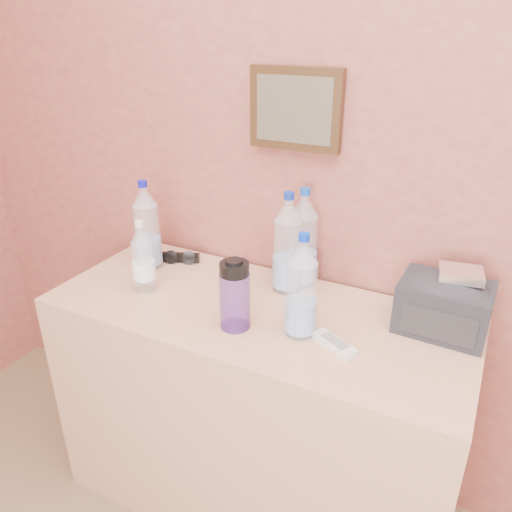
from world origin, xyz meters
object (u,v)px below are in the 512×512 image
at_px(pet_large_d, 302,291).
at_px(nalgene_bottle, 235,295).
at_px(pet_large_b, 303,243).
at_px(ac_remote, 335,344).
at_px(pet_small, 143,261).
at_px(foil_packet, 461,274).
at_px(sunglasses, 181,257).
at_px(pet_large_c, 288,248).
at_px(pet_large_a, 147,230).
at_px(dresser, 255,411).
at_px(toiletry_bag, 444,304).

bearing_deg(pet_large_d, nalgene_bottle, -163.77).
height_order(pet_large_b, ac_remote, pet_large_b).
xyz_separation_m(pet_small, foil_packet, (0.94, 0.22, 0.07)).
relative_size(pet_small, sunglasses, 1.76).
height_order(sunglasses, foil_packet, foil_packet).
distance_m(pet_large_b, sunglasses, 0.48).
bearing_deg(pet_large_d, sunglasses, 158.04).
height_order(pet_small, sunglasses, pet_small).
height_order(pet_large_c, ac_remote, pet_large_c).
bearing_deg(ac_remote, pet_large_a, -165.10).
relative_size(pet_large_b, pet_large_d, 1.09).
distance_m(pet_large_d, nalgene_bottle, 0.19).
distance_m(pet_large_a, pet_large_c, 0.52).
bearing_deg(foil_packet, ac_remote, -138.62).
height_order(dresser, pet_small, pet_small).
distance_m(nalgene_bottle, ac_remote, 0.31).
relative_size(pet_large_b, pet_large_c, 1.00).
height_order(pet_large_c, pet_large_d, pet_large_c).
relative_size(toiletry_bag, foil_packet, 2.13).
bearing_deg(ac_remote, pet_large_d, -161.87).
xyz_separation_m(pet_large_a, sunglasses, (0.08, 0.08, -0.12)).
bearing_deg(sunglasses, pet_large_c, -22.68).
bearing_deg(pet_large_c, pet_small, -151.98).
height_order(pet_large_d, ac_remote, pet_large_d).
bearing_deg(pet_large_d, pet_large_a, 166.82).
height_order(pet_large_b, pet_small, pet_large_b).
bearing_deg(ac_remote, nalgene_bottle, -145.70).
bearing_deg(pet_small, toiletry_bag, 12.57).
height_order(dresser, toiletry_bag, toiletry_bag).
xyz_separation_m(dresser, pet_small, (-0.38, -0.06, 0.52)).
xyz_separation_m(pet_large_a, pet_large_d, (0.66, -0.15, -0.01)).
bearing_deg(nalgene_bottle, pet_small, 171.52).
bearing_deg(foil_packet, pet_large_c, 179.72).
xyz_separation_m(pet_large_d, ac_remote, (0.11, -0.02, -0.13)).
distance_m(pet_large_d, ac_remote, 0.17).
bearing_deg(pet_large_a, dresser, -11.01).
xyz_separation_m(toiletry_bag, foil_packet, (0.03, 0.01, 0.10)).
height_order(dresser, sunglasses, sunglasses).
xyz_separation_m(dresser, sunglasses, (-0.40, 0.17, 0.43)).
bearing_deg(ac_remote, dresser, -167.78).
height_order(pet_large_d, pet_small, pet_large_d).
distance_m(pet_small, toiletry_bag, 0.94).
relative_size(sunglasses, ac_remote, 0.99).
bearing_deg(nalgene_bottle, pet_large_a, 156.41).
xyz_separation_m(pet_large_a, toiletry_bag, (1.01, 0.05, -0.06)).
bearing_deg(pet_large_d, pet_large_b, 111.75).
bearing_deg(pet_large_c, foil_packet, -0.28).
height_order(pet_large_a, foil_packet, pet_large_a).
relative_size(pet_small, foil_packet, 2.11).
relative_size(dresser, foil_packet, 11.37).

